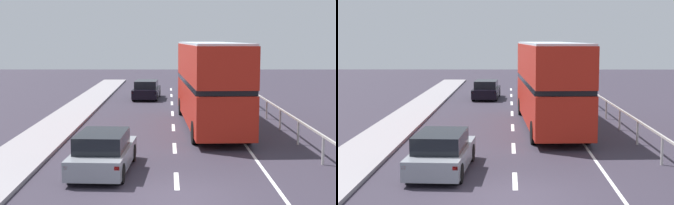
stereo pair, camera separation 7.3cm
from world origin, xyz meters
TOP-DOWN VIEW (x-y plane):
  - ground_plane at (0.00, 0.00)m, footprint 73.32×120.00m
  - lane_paint_markings at (1.90, 8.99)m, footprint 3.17×46.00m
  - bridge_side_railing at (5.28, 9.00)m, footprint 0.10×42.00m
  - double_decker_bus_red at (1.85, 11.52)m, footprint 3.00×11.50m
  - hatchback_car_near at (-2.47, 2.82)m, footprint 2.00×4.39m
  - sedan_car_ahead at (-1.87, 23.83)m, footprint 2.02×4.55m

SIDE VIEW (x-z plane):
  - ground_plane at x=0.00m, z-range -0.10..0.00m
  - lane_paint_markings at x=1.90m, z-range 0.00..0.01m
  - hatchback_car_near at x=-2.47m, z-range -0.03..1.36m
  - sedan_car_ahead at x=-1.87m, z-range -0.03..1.37m
  - bridge_side_railing at x=5.28m, z-range 0.33..1.41m
  - double_decker_bus_red at x=1.85m, z-range 0.15..4.45m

